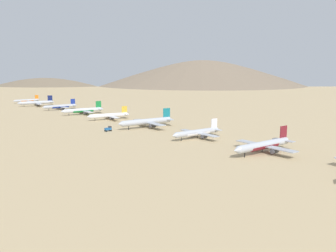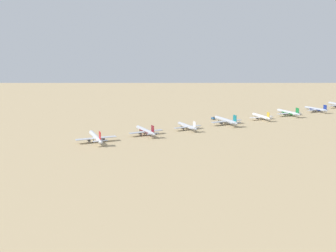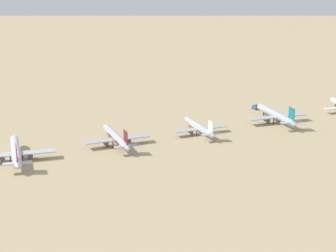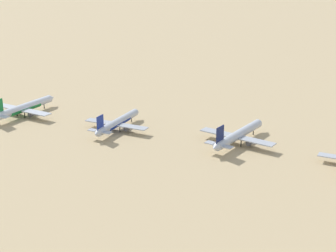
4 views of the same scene
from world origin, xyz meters
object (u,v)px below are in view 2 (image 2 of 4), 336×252
(parked_jet_7, at_px, (146,131))
(parked_jet_5, at_px, (226,120))
(parked_jet_2, at_px, (316,109))
(parked_jet_6, at_px, (187,126))
(parked_jet_4, at_px, (261,116))
(parked_jet_8, at_px, (96,137))
(parked_jet_3, at_px, (288,112))
(service_truck, at_px, (213,118))

(parked_jet_7, bearing_deg, parked_jet_5, -80.57)
(parked_jet_2, height_order, parked_jet_6, parked_jet_6)
(parked_jet_4, xyz_separation_m, parked_jet_5, (-11.07, 59.07, 0.92))
(parked_jet_2, distance_m, parked_jet_8, 342.14)
(parked_jet_3, height_order, parked_jet_8, parked_jet_8)
(parked_jet_3, relative_size, parked_jet_5, 0.91)
(parked_jet_3, xyz_separation_m, parked_jet_8, (-51.64, 279.02, 0.55))
(parked_jet_6, bearing_deg, parked_jet_8, 100.15)
(parked_jet_3, bearing_deg, parked_jet_7, 100.23)
(parked_jet_5, relative_size, parked_jet_7, 1.07)
(parked_jet_6, height_order, service_truck, parked_jet_6)
(parked_jet_5, height_order, parked_jet_6, parked_jet_5)
(parked_jet_4, relative_size, parked_jet_5, 0.81)
(parked_jet_8, bearing_deg, parked_jet_5, -79.87)
(parked_jet_2, xyz_separation_m, parked_jet_3, (-11.07, 57.32, 0.42))
(parked_jet_5, bearing_deg, parked_jet_3, -78.97)
(parked_jet_2, xyz_separation_m, parked_jet_6, (-42.72, 224.61, 0.06))
(parked_jet_4, bearing_deg, parked_jet_2, -78.79)
(parked_jet_5, height_order, parked_jet_8, parked_jet_8)
(parked_jet_8, xyz_separation_m, service_truck, (63.86, -168.82, -2.98))
(parked_jet_8, bearing_deg, parked_jet_3, -79.51)
(parked_jet_3, relative_size, parked_jet_8, 0.90)
(parked_jet_3, height_order, service_truck, parked_jet_3)
(parked_jet_2, relative_size, parked_jet_3, 0.90)
(parked_jet_3, height_order, parked_jet_5, parked_jet_5)
(parked_jet_5, bearing_deg, parked_jet_2, -79.00)
(parked_jet_2, relative_size, parked_jet_5, 0.82)
(parked_jet_6, relative_size, service_truck, 7.79)
(parked_jet_4, xyz_separation_m, parked_jet_7, (-29.53, 170.23, 0.54))
(parked_jet_2, height_order, service_truck, parked_jet_2)
(parked_jet_3, distance_m, parked_jet_6, 170.26)
(parked_jet_4, distance_m, parked_jet_8, 231.70)
(parked_jet_4, distance_m, parked_jet_7, 172.77)
(parked_jet_6, relative_size, parked_jet_7, 0.89)
(parked_jet_8, bearing_deg, parked_jet_4, -79.75)
(parked_jet_8, bearing_deg, parked_jet_6, -79.85)
(parked_jet_2, height_order, parked_jet_5, parked_jet_5)
(parked_jet_3, bearing_deg, parked_jet_5, 101.03)
(parked_jet_2, xyz_separation_m, parked_jet_7, (-51.00, 278.57, 0.56))
(parked_jet_6, bearing_deg, parked_jet_3, -79.29)
(parked_jet_4, height_order, parked_jet_7, parked_jet_7)
(service_truck, bearing_deg, parked_jet_8, 110.72)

